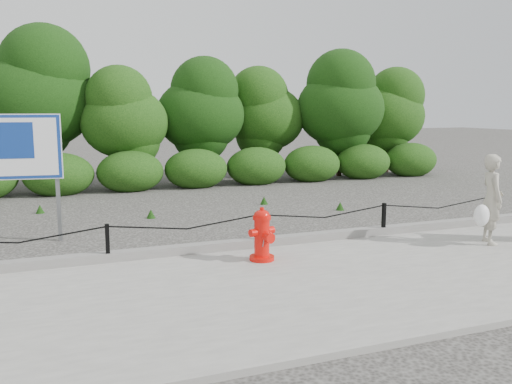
{
  "coord_description": "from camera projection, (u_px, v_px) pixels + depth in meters",
  "views": [
    {
      "loc": [
        -3.31,
        -8.34,
        2.43
      ],
      "look_at": [
        0.02,
        0.2,
        1.0
      ],
      "focal_mm": 38.0,
      "sensor_mm": 36.0,
      "label": 1
    }
  ],
  "objects": [
    {
      "name": "advertising_sign",
      "position": [
        19.0,
        153.0,
        9.59
      ],
      "size": [
        1.45,
        0.3,
        2.32
      ],
      "rotation": [
        0.0,
        0.0,
        -0.14
      ],
      "color": "slate",
      "rests_on": "ground"
    },
    {
      "name": "treeline",
      "position": [
        148.0,
        106.0,
        17.03
      ],
      "size": [
        20.35,
        3.74,
        4.77
      ],
      "color": "black",
      "rests_on": "ground"
    },
    {
      "name": "fire_hydrant",
      "position": [
        262.0,
        235.0,
        8.38
      ],
      "size": [
        0.47,
        0.49,
        0.83
      ],
      "rotation": [
        0.0,
        0.0,
        0.24
      ],
      "color": "red",
      "rests_on": "sidewalk"
    },
    {
      "name": "sidewalk",
      "position": [
        313.0,
        285.0,
        7.4
      ],
      "size": [
        14.0,
        4.0,
        0.08
      ],
      "primitive_type": "cube",
      "color": "gray",
      "rests_on": "ground"
    },
    {
      "name": "pedestrian",
      "position": [
        491.0,
        200.0,
        9.35
      ],
      "size": [
        0.78,
        0.67,
        1.57
      ],
      "rotation": [
        0.0,
        0.0,
        1.17
      ],
      "color": "#A49E8D",
      "rests_on": "sidewalk"
    },
    {
      "name": "curb",
      "position": [
        258.0,
        242.0,
        9.26
      ],
      "size": [
        14.0,
        0.22,
        0.14
      ],
      "primitive_type": "cube",
      "color": "slate",
      "rests_on": "sidewalk"
    },
    {
      "name": "ground",
      "position": [
        259.0,
        252.0,
        9.24
      ],
      "size": [
        90.0,
        90.0,
        0.0
      ],
      "primitive_type": "plane",
      "color": "#2D2B28",
      "rests_on": "ground"
    },
    {
      "name": "chain_barrier",
      "position": [
        259.0,
        225.0,
        9.17
      ],
      "size": [
        10.06,
        0.06,
        0.6
      ],
      "color": "black",
      "rests_on": "sidewalk"
    }
  ]
}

